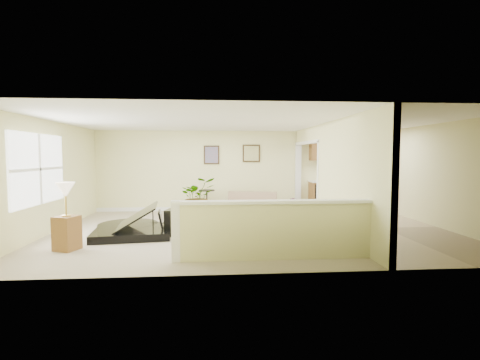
{
  "coord_description": "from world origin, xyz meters",
  "views": [
    {
      "loc": [
        -0.88,
        -7.93,
        1.72
      ],
      "look_at": [
        -0.25,
        0.4,
        1.14
      ],
      "focal_mm": 26.0,
      "sensor_mm": 36.0,
      "label": 1
    }
  ],
  "objects": [
    {
      "name": "floor",
      "position": [
        0.0,
        0.0,
        0.0
      ],
      "size": [
        9.0,
        9.0,
        0.0
      ],
      "primitive_type": "plane",
      "color": "#C1B596",
      "rests_on": "ground"
    },
    {
      "name": "back_wall",
      "position": [
        0.0,
        3.0,
        1.25
      ],
      "size": [
        9.0,
        0.04,
        2.5
      ],
      "primitive_type": "cube",
      "color": "#F2EFA5",
      "rests_on": "floor"
    },
    {
      "name": "front_wall",
      "position": [
        0.0,
        -3.0,
        1.25
      ],
      "size": [
        9.0,
        0.04,
        2.5
      ],
      "primitive_type": "cube",
      "color": "#F2EFA5",
      "rests_on": "floor"
    },
    {
      "name": "left_wall",
      "position": [
        -4.5,
        0.0,
        1.25
      ],
      "size": [
        0.04,
        6.0,
        2.5
      ],
      "primitive_type": "cube",
      "color": "#F2EFA5",
      "rests_on": "floor"
    },
    {
      "name": "right_wall",
      "position": [
        4.5,
        0.0,
        1.25
      ],
      "size": [
        0.04,
        6.0,
        2.5
      ],
      "primitive_type": "cube",
      "color": "#F2EFA5",
      "rests_on": "floor"
    },
    {
      "name": "ceiling",
      "position": [
        0.0,
        0.0,
        2.5
      ],
      "size": [
        9.0,
        6.0,
        0.04
      ],
      "primitive_type": "cube",
      "color": "white",
      "rests_on": "back_wall"
    },
    {
      "name": "kitchen_vinyl",
      "position": [
        3.15,
        0.0,
        0.0
      ],
      "size": [
        2.7,
        6.0,
        0.01
      ],
      "primitive_type": "cube",
      "color": "tan",
      "rests_on": "floor"
    },
    {
      "name": "interior_partition",
      "position": [
        1.8,
        0.25,
        1.22
      ],
      "size": [
        0.18,
        5.99,
        2.5
      ],
      "color": "#F2EFA5",
      "rests_on": "floor"
    },
    {
      "name": "pony_half_wall",
      "position": [
        0.08,
        -2.3,
        0.52
      ],
      "size": [
        3.42,
        0.22,
        1.0
      ],
      "color": "#F2EFA5",
      "rests_on": "floor"
    },
    {
      "name": "left_window",
      "position": [
        -4.49,
        -0.5,
        1.45
      ],
      "size": [
        0.05,
        2.15,
        1.45
      ],
      "primitive_type": "cube",
      "color": "white",
      "rests_on": "left_wall"
    },
    {
      "name": "wall_art_left",
      "position": [
        -0.95,
        2.97,
        1.75
      ],
      "size": [
        0.48,
        0.04,
        0.58
      ],
      "color": "#352613",
      "rests_on": "back_wall"
    },
    {
      "name": "wall_mirror",
      "position": [
        0.3,
        2.97,
        1.8
      ],
      "size": [
        0.55,
        0.04,
        0.55
      ],
      "color": "#352613",
      "rests_on": "back_wall"
    },
    {
      "name": "kitchen_cabinets",
      "position": [
        3.19,
        2.73,
        0.87
      ],
      "size": [
        2.36,
        0.65,
        2.33
      ],
      "color": "brown",
      "rests_on": "floor"
    },
    {
      "name": "piano",
      "position": [
        -2.67,
        -0.25,
        0.62
      ],
      "size": [
        1.98,
        2.03,
        1.49
      ],
      "rotation": [
        0.0,
        0.0,
        0.12
      ],
      "color": "black",
      "rests_on": "floor"
    },
    {
      "name": "piano_bench",
      "position": [
        -1.66,
        -0.17,
        0.28
      ],
      "size": [
        0.59,
        0.91,
        0.56
      ],
      "primitive_type": "cube",
      "rotation": [
        0.0,
        0.0,
        -0.2
      ],
      "color": "black",
      "rests_on": "floor"
    },
    {
      "name": "loveseat",
      "position": [
        0.2,
        2.23,
        0.32
      ],
      "size": [
        1.67,
        1.17,
        0.84
      ],
      "rotation": [
        0.0,
        0.0,
        -0.24
      ],
      "color": "tan",
      "rests_on": "floor"
    },
    {
      "name": "accent_table",
      "position": [
        -1.1,
        2.56,
        0.45
      ],
      "size": [
        0.48,
        0.48,
        0.7
      ],
      "color": "black",
      "rests_on": "floor"
    },
    {
      "name": "palm_plant",
      "position": [
        -1.35,
        2.12,
        0.54
      ],
      "size": [
        1.22,
        1.13,
        1.11
      ],
      "color": "black",
      "rests_on": "floor"
    },
    {
      "name": "small_plant",
      "position": [
        1.45,
        2.06,
        0.2
      ],
      "size": [
        0.31,
        0.31,
        0.48
      ],
      "color": "black",
      "rests_on": "floor"
    },
    {
      "name": "lamp_stand",
      "position": [
        -3.57,
        -1.45,
        0.53
      ],
      "size": [
        0.48,
        0.48,
        1.25
      ],
      "color": "brown",
      "rests_on": "floor"
    }
  ]
}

